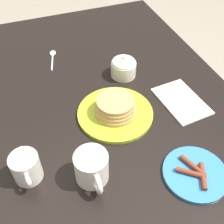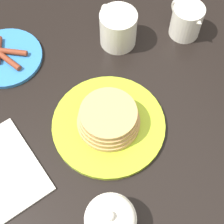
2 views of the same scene
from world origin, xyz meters
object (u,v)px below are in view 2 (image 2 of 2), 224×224
(creamer_pitcher, at_px, (187,21))
(sugar_bowl, at_px, (111,220))
(side_plate_bacon, at_px, (6,57))
(pancake_plate, at_px, (109,121))
(napkin, at_px, (5,169))
(coffee_mug, at_px, (117,28))

(creamer_pitcher, xyz_separation_m, sugar_bowl, (-0.32, 0.40, -0.01))
(sugar_bowl, bearing_deg, side_plate_bacon, 2.51)
(pancake_plate, distance_m, sugar_bowl, 0.21)
(side_plate_bacon, distance_m, sugar_bowl, 0.47)
(sugar_bowl, height_order, napkin, sugar_bowl)
(creamer_pitcher, distance_m, napkin, 0.55)
(pancake_plate, height_order, sugar_bowl, sugar_bowl)
(side_plate_bacon, relative_size, creamer_pitcher, 1.54)
(pancake_plate, bearing_deg, sugar_bowl, 150.78)
(creamer_pitcher, bearing_deg, napkin, 101.67)
(creamer_pitcher, bearing_deg, pancake_plate, 113.84)
(pancake_plate, relative_size, side_plate_bacon, 1.40)
(napkin, bearing_deg, pancake_plate, -95.42)
(sugar_bowl, bearing_deg, creamer_pitcher, -51.90)
(creamer_pitcher, xyz_separation_m, napkin, (-0.11, 0.54, -0.04))
(coffee_mug, relative_size, creamer_pitcher, 1.07)
(side_plate_bacon, bearing_deg, coffee_mug, -108.58)
(coffee_mug, distance_m, sugar_bowl, 0.45)
(creamer_pitcher, bearing_deg, sugar_bowl, 128.10)
(side_plate_bacon, xyz_separation_m, creamer_pitcher, (-0.15, -0.43, 0.04))
(coffee_mug, xyz_separation_m, creamer_pitcher, (-0.07, -0.16, -0.00))
(creamer_pitcher, relative_size, napkin, 0.56)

